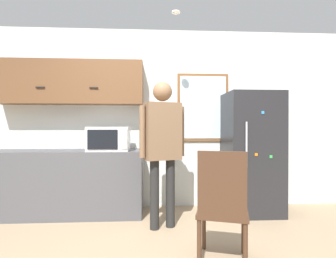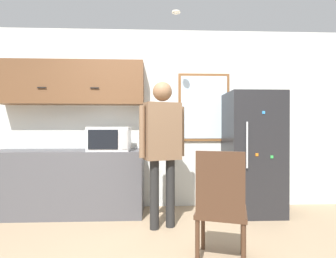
# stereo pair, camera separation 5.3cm
# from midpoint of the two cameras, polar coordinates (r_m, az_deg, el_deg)

# --- Properties ---
(back_wall) EXTENTS (6.00, 0.06, 2.70)m
(back_wall) POSITION_cam_midpoint_polar(r_m,az_deg,el_deg) (4.04, -3.97, 2.34)
(back_wall) COLOR silver
(back_wall) RESTS_ON ground_plane
(counter) EXTENTS (2.07, 0.62, 0.89)m
(counter) POSITION_cam_midpoint_polar(r_m,az_deg,el_deg) (3.96, -21.42, -10.80)
(counter) COLOR #4C4C51
(counter) RESTS_ON ground_plane
(upper_cabinets) EXTENTS (2.07, 0.32, 0.63)m
(upper_cabinets) POSITION_cam_midpoint_polar(r_m,az_deg,el_deg) (4.09, -20.77, 9.41)
(upper_cabinets) COLOR brown
(microwave) EXTENTS (0.55, 0.40, 0.33)m
(microwave) POSITION_cam_midpoint_polar(r_m,az_deg,el_deg) (3.67, -13.14, -2.09)
(microwave) COLOR white
(microwave) RESTS_ON counter
(person) EXTENTS (0.55, 0.34, 1.76)m
(person) POSITION_cam_midpoint_polar(r_m,az_deg,el_deg) (3.15, -1.69, -2.08)
(person) COLOR black
(person) RESTS_ON ground_plane
(refrigerator) EXTENTS (0.73, 0.71, 1.70)m
(refrigerator) POSITION_cam_midpoint_polar(r_m,az_deg,el_deg) (3.92, 17.31, -4.93)
(refrigerator) COLOR #232326
(refrigerator) RESTS_ON ground_plane
(chair) EXTENTS (0.55, 0.55, 1.01)m
(chair) POSITION_cam_midpoint_polar(r_m,az_deg,el_deg) (2.42, 11.11, -15.56)
(chair) COLOR #472D1E
(chair) RESTS_ON ground_plane
(window) EXTENTS (0.79, 0.05, 1.03)m
(window) POSITION_cam_midpoint_polar(r_m,az_deg,el_deg) (4.07, 7.22, 4.68)
(window) COLOR brown
(ceiling_light) EXTENTS (0.11, 0.11, 0.01)m
(ceiling_light) POSITION_cam_midpoint_polar(r_m,az_deg,el_deg) (3.65, 1.28, 24.09)
(ceiling_light) COLOR white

